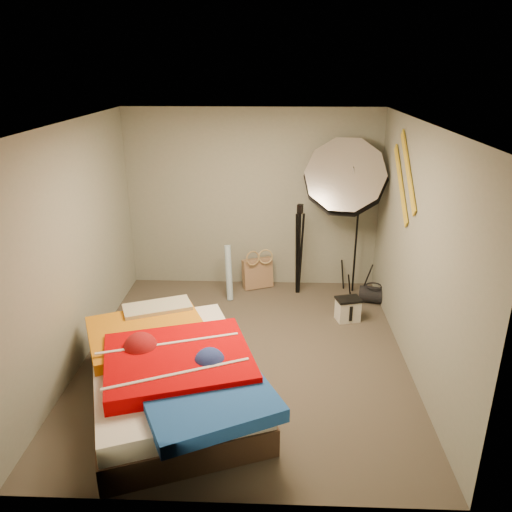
{
  "coord_description": "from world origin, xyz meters",
  "views": [
    {
      "loc": [
        0.31,
        -4.76,
        3.02
      ],
      "look_at": [
        0.1,
        0.6,
        0.95
      ],
      "focal_mm": 35.0,
      "sensor_mm": 36.0,
      "label": 1
    }
  ],
  "objects_px": {
    "bed": "(172,373)",
    "photo_umbrella": "(346,179)",
    "duffel_bag": "(373,295)",
    "camera_tripod": "(299,243)",
    "camera_case": "(348,310)",
    "wrapping_roll": "(229,273)",
    "tote_bag": "(258,273)"
  },
  "relations": [
    {
      "from": "tote_bag",
      "to": "photo_umbrella",
      "type": "distance_m",
      "value": 1.83
    },
    {
      "from": "camera_case",
      "to": "camera_tripod",
      "type": "distance_m",
      "value": 1.16
    },
    {
      "from": "bed",
      "to": "camera_tripod",
      "type": "bearing_deg",
      "value": 62.68
    },
    {
      "from": "wrapping_roll",
      "to": "photo_umbrella",
      "type": "relative_size",
      "value": 0.33
    },
    {
      "from": "duffel_bag",
      "to": "photo_umbrella",
      "type": "distance_m",
      "value": 1.6
    },
    {
      "from": "wrapping_roll",
      "to": "photo_umbrella",
      "type": "bearing_deg",
      "value": 7.93
    },
    {
      "from": "tote_bag",
      "to": "wrapping_roll",
      "type": "relative_size",
      "value": 0.57
    },
    {
      "from": "wrapping_roll",
      "to": "bed",
      "type": "height_order",
      "value": "wrapping_roll"
    },
    {
      "from": "duffel_bag",
      "to": "photo_umbrella",
      "type": "relative_size",
      "value": 0.16
    },
    {
      "from": "photo_umbrella",
      "to": "camera_tripod",
      "type": "height_order",
      "value": "photo_umbrella"
    },
    {
      "from": "duffel_bag",
      "to": "tote_bag",
      "type": "bearing_deg",
      "value": 177.01
    },
    {
      "from": "tote_bag",
      "to": "camera_case",
      "type": "xyz_separation_m",
      "value": [
        1.17,
        -0.96,
        -0.07
      ]
    },
    {
      "from": "wrapping_roll",
      "to": "camera_case",
      "type": "bearing_deg",
      "value": -20.51
    },
    {
      "from": "duffel_bag",
      "to": "camera_tripod",
      "type": "xyz_separation_m",
      "value": [
        -1.0,
        0.28,
        0.62
      ]
    },
    {
      "from": "camera_case",
      "to": "bed",
      "type": "relative_size",
      "value": 0.11
    },
    {
      "from": "bed",
      "to": "camera_tripod",
      "type": "distance_m",
      "value": 2.83
    },
    {
      "from": "tote_bag",
      "to": "bed",
      "type": "xyz_separation_m",
      "value": [
        -0.71,
        -2.64,
        0.09
      ]
    },
    {
      "from": "tote_bag",
      "to": "wrapping_roll",
      "type": "xyz_separation_m",
      "value": [
        -0.38,
        -0.38,
        0.16
      ]
    },
    {
      "from": "bed",
      "to": "photo_umbrella",
      "type": "bearing_deg",
      "value": 53.13
    },
    {
      "from": "duffel_bag",
      "to": "camera_tripod",
      "type": "distance_m",
      "value": 1.21
    },
    {
      "from": "camera_case",
      "to": "duffel_bag",
      "type": "relative_size",
      "value": 0.77
    },
    {
      "from": "bed",
      "to": "camera_case",
      "type": "bearing_deg",
      "value": 41.89
    },
    {
      "from": "duffel_bag",
      "to": "bed",
      "type": "bearing_deg",
      "value": -123.45
    },
    {
      "from": "camera_case",
      "to": "tote_bag",
      "type": "bearing_deg",
      "value": 126.27
    },
    {
      "from": "camera_case",
      "to": "bed",
      "type": "height_order",
      "value": "bed"
    },
    {
      "from": "camera_case",
      "to": "bed",
      "type": "distance_m",
      "value": 2.53
    },
    {
      "from": "camera_tripod",
      "to": "camera_case",
      "type": "bearing_deg",
      "value": -53.28
    },
    {
      "from": "wrapping_roll",
      "to": "camera_case",
      "type": "xyz_separation_m",
      "value": [
        1.54,
        -0.58,
        -0.24
      ]
    },
    {
      "from": "tote_bag",
      "to": "photo_umbrella",
      "type": "xyz_separation_m",
      "value": [
        1.14,
        -0.17,
        1.42
      ]
    },
    {
      "from": "duffel_bag",
      "to": "camera_tripod",
      "type": "bearing_deg",
      "value": 177.12
    },
    {
      "from": "wrapping_roll",
      "to": "duffel_bag",
      "type": "xyz_separation_m",
      "value": [
        1.95,
        -0.06,
        -0.27
      ]
    },
    {
      "from": "photo_umbrella",
      "to": "duffel_bag",
      "type": "bearing_deg",
      "value": -31.97
    }
  ]
}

